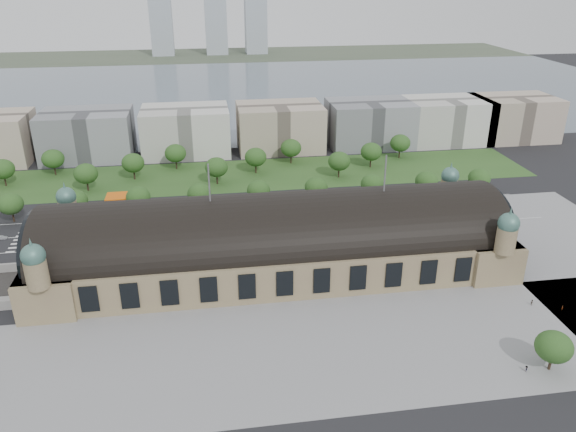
{
  "coord_description": "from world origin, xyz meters",
  "views": [
    {
      "loc": [
        -20.51,
        -160.04,
        90.78
      ],
      "look_at": [
        5.74,
        10.95,
        14.0
      ],
      "focal_mm": 35.0,
      "sensor_mm": 36.0,
      "label": 1
    }
  ],
  "objects": [
    {
      "name": "traffic_car_1",
      "position": [
        -95.96,
        37.29,
        0.64
      ],
      "size": [
        3.93,
        1.51,
        1.28
      ],
      "primitive_type": "imported",
      "rotation": [
        0.0,
        0.0,
        1.61
      ],
      "color": "#93969B",
      "rests_on": "ground"
    },
    {
      "name": "office_6",
      "position": [
        115.0,
        133.0,
        12.0
      ],
      "size": [
        45.0,
        32.0,
        24.0
      ],
      "primitive_type": "cube",
      "color": "silver",
      "rests_on": "ground"
    },
    {
      "name": "parked_car_0",
      "position": [
        -52.89,
        25.0,
        0.74
      ],
      "size": [
        4.58,
        3.89,
        1.48
      ],
      "primitive_type": "imported",
      "rotation": [
        0.0,
        0.0,
        -0.95
      ],
      "color": "black",
      "rests_on": "ground"
    },
    {
      "name": "pedestrian_2",
      "position": [
        71.46,
        -32.57,
        0.9
      ],
      "size": [
        0.75,
        0.99,
        1.81
      ],
      "primitive_type": "imported",
      "rotation": [
        0.0,
        0.0,
        1.89
      ],
      "color": "gray",
      "rests_on": "ground"
    },
    {
      "name": "tree_belt_8",
      "position": [
        22.0,
        107.0,
        8.05
      ],
      "size": [
        10.4,
        10.4,
        12.48
      ],
      "color": "#2D2116",
      "rests_on": "ground"
    },
    {
      "name": "office_2",
      "position": [
        -80.0,
        133.0,
        12.0
      ],
      "size": [
        45.0,
        32.0,
        24.0
      ],
      "primitive_type": "cube",
      "color": "gray",
      "rests_on": "ground"
    },
    {
      "name": "tree_belt_4",
      "position": [
        -54.0,
        95.0,
        8.05
      ],
      "size": [
        10.4,
        10.4,
        12.48
      ],
      "color": "#2D2116",
      "rests_on": "ground"
    },
    {
      "name": "office_3",
      "position": [
        -30.0,
        133.0,
        12.0
      ],
      "size": [
        45.0,
        32.0,
        24.0
      ],
      "primitive_type": "cube",
      "color": "silver",
      "rests_on": "ground"
    },
    {
      "name": "office_7",
      "position": [
        155.0,
        133.0,
        12.0
      ],
      "size": [
        45.0,
        32.0,
        24.0
      ],
      "primitive_type": "cube",
      "color": "#B9A591",
      "rests_on": "ground"
    },
    {
      "name": "tree_row_2",
      "position": [
        -72.0,
        53.0,
        7.43
      ],
      "size": [
        9.6,
        9.6,
        11.52
      ],
      "color": "#2D2116",
      "rests_on": "ground"
    },
    {
      "name": "parked_car_6",
      "position": [
        -34.3,
        25.0,
        0.66
      ],
      "size": [
        4.85,
        4.0,
        1.32
      ],
      "primitive_type": "imported",
      "rotation": [
        0.0,
        0.0,
        -1.01
      ],
      "color": "black",
      "rests_on": "ground"
    },
    {
      "name": "far_shore",
      "position": [
        0.0,
        498.0,
        0.0
      ],
      "size": [
        700.0,
        120.0,
        0.14
      ],
      "primitive_type": "cube",
      "color": "#44513D",
      "rests_on": "ground"
    },
    {
      "name": "tree_belt_11",
      "position": [
        79.0,
        107.0,
        8.05
      ],
      "size": [
        10.4,
        10.4,
        12.48
      ],
      "color": "#2D2116",
      "rests_on": "ground"
    },
    {
      "name": "far_tower_mid",
      "position": [
        0.0,
        508.0,
        42.5
      ],
      "size": [
        24.0,
        24.0,
        85.0
      ],
      "primitive_type": "cube",
      "color": "#9EA8B2",
      "rests_on": "ground"
    },
    {
      "name": "station",
      "position": [
        0.0,
        0.0,
        10.28
      ],
      "size": [
        150.0,
        48.4,
        44.3
      ],
      "color": "#8D7F57",
      "rests_on": "ground"
    },
    {
      "name": "tree_row_4",
      "position": [
        -24.0,
        53.0,
        7.43
      ],
      "size": [
        9.6,
        9.6,
        11.52
      ],
      "color": "#2D2116",
      "rests_on": "ground"
    },
    {
      "name": "tree_row_1",
      "position": [
        -96.0,
        53.0,
        7.43
      ],
      "size": [
        9.6,
        9.6,
        11.52
      ],
      "color": "#2D2116",
      "rests_on": "ground"
    },
    {
      "name": "tree_belt_7",
      "position": [
        3.0,
        95.0,
        8.05
      ],
      "size": [
        10.4,
        10.4,
        12.48
      ],
      "color": "#2D2116",
      "rests_on": "ground"
    },
    {
      "name": "petrol_station",
      "position": [
        -53.91,
        65.28,
        2.95
      ],
      "size": [
        14.0,
        13.0,
        5.05
      ],
      "color": "#E05E0D",
      "rests_on": "ground"
    },
    {
      "name": "tree_belt_6",
      "position": [
        -16.0,
        83.0,
        8.05
      ],
      "size": [
        10.4,
        10.4,
        12.48
      ],
      "color": "#2D2116",
      "rests_on": "ground"
    },
    {
      "name": "parked_car_2",
      "position": [
        -44.31,
        21.0,
        0.78
      ],
      "size": [
        5.81,
        4.12,
        1.56
      ],
      "primitive_type": "imported",
      "rotation": [
        0.0,
        0.0,
        -1.17
      ],
      "color": "#1A1A49",
      "rests_on": "ground"
    },
    {
      "name": "traffic_car_6",
      "position": [
        88.56,
        27.75,
        0.72
      ],
      "size": [
        5.24,
        2.53,
        1.44
      ],
      "primitive_type": "imported",
      "rotation": [
        0.0,
        0.0,
        -1.54
      ],
      "color": "#B9B9BC",
      "rests_on": "ground"
    },
    {
      "name": "plaza_east",
      "position": [
        103.0,
        0.0,
        0.0
      ],
      "size": [
        56.0,
        100.0,
        0.12
      ],
      "primitive_type": "cube",
      "color": "gray",
      "rests_on": "ground"
    },
    {
      "name": "tree_row_7",
      "position": [
        48.0,
        53.0,
        7.43
      ],
      "size": [
        9.6,
        9.6,
        11.52
      ],
      "color": "#2D2116",
      "rests_on": "ground"
    },
    {
      "name": "tree_belt_10",
      "position": [
        60.0,
        95.0,
        8.05
      ],
      "size": [
        10.4,
        10.4,
        12.48
      ],
      "color": "#2D2116",
      "rests_on": "ground"
    },
    {
      "name": "tree_belt_1",
      "position": [
        -111.0,
        95.0,
        8.05
      ],
      "size": [
        10.4,
        10.4,
        12.48
      ],
      "color": "#2D2116",
      "rests_on": "ground"
    },
    {
      "name": "road_slab",
      "position": [
        -20.0,
        38.0,
        0.0
      ],
      "size": [
        260.0,
        26.0,
        0.1
      ],
      "primitive_type": "cube",
      "color": "black",
      "rests_on": "ground"
    },
    {
      "name": "bus_west",
      "position": [
        -24.28,
        27.0,
        1.46
      ],
      "size": [
        10.7,
        3.52,
        2.93
      ],
      "primitive_type": "imported",
      "rotation": [
        0.0,
        0.0,
        1.47
      ],
      "color": "#C94120",
      "rests_on": "ground"
    },
    {
      "name": "parked_car_5",
      "position": [
        -37.55,
        24.69,
        0.75
      ],
      "size": [
        5.89,
        4.77,
        1.49
      ],
      "primitive_type": "imported",
      "rotation": [
        0.0,
        0.0,
        -1.06
      ],
      "color": "gray",
      "rests_on": "ground"
    },
    {
      "name": "lake",
      "position": [
        0.0,
        298.0,
        0.0
      ],
      "size": [
        700.0,
        320.0,
        0.08
      ],
      "primitive_type": "cube",
      "color": "slate",
      "rests_on": "ground"
    },
    {
      "name": "office_4",
      "position": [
        20.0,
        133.0,
        12.0
      ],
      "size": [
        45.0,
        32.0,
        24.0
      ],
      "primitive_type": "cube",
      "color": "#B9A591",
      "rests_on": "ground"
    },
    {
      "name": "bus_east",
      "position": [
        17.66,
        32.0,
        1.7
      ],
      "size": [
        12.34,
        3.34,
        3.41
      ],
      "primitive_type": "imported",
      "rotation": [
        0.0,
        0.0,
        1.53
      ],
      "color": "beige",
      "rests_on": "ground"
    },
    {
      "name": "tree_row_5",
      "position": [
        0.0,
        53.0,
        7.43
      ],
      "size": [
        9.6,
        9.6,
        11.52
      ],
      "color": "#2D2116",
      "rests_on": "ground"
    },
    {
      "name": "tree_row_6",
      "position": [
        24.0,
        53.0,
        7.43
      ],
      "size": [
        9.6,
        9.6,
        11.52
      ],
      "color": "#2D2116",
      "rests_on": "ground"
    },
    {
      "name": "tree_plaza_s",
      "position": [
        60.0,
        -60.0,
        6.8
      ],
      "size": [
        9.0,
        9.0,
        10.64
      ],
      "color": "#2D2116",
      "rests_on": "ground"
    },
    {
      "name": "tree_row_3",
      "position": [
        -48.0,
        53.0,
        7.43
      ],
      "size": [
        9.6,
        9.6,
        11.52
      ],
      "color": "#2D2116",
      "rests_on": "ground"
    },
    {
      "name": "parked_car_4",
      "position": [
        -59.15,
        25.0,
        0.72
      ],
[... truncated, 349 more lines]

